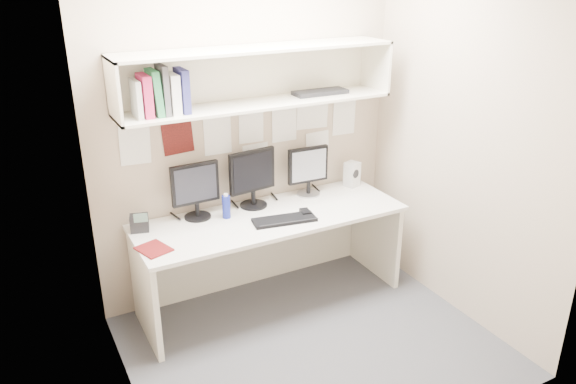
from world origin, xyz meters
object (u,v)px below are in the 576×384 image
monitor_right (308,169)px  monitor_left (195,188)px  desk (271,259)px  speaker (352,174)px  maroon_notebook (154,249)px  keyboard (284,220)px  desk_phone (139,223)px  monitor_center (252,176)px

monitor_right → monitor_left: bearing=-177.5°
desk → monitor_left: monitor_left is taller
speaker → maroon_notebook: speaker is taller
monitor_right → speaker: (0.41, -0.01, -0.11)m
monitor_left → monitor_right: size_ratio=1.05×
monitor_right → keyboard: monitor_right is taller
desk → maroon_notebook: (-0.90, -0.13, 0.37)m
monitor_right → keyboard: size_ratio=0.86×
keyboard → speaker: speaker is taller
desk → desk_phone: bearing=168.0°
monitor_left → monitor_center: size_ratio=0.93×
speaker → desk_phone: (-1.77, -0.01, -0.04)m
desk → monitor_right: size_ratio=5.11×
monitor_right → monitor_center: bearing=-177.4°
keyboard → maroon_notebook: 0.95m
keyboard → maroon_notebook: (-0.95, 0.01, -0.01)m
speaker → monitor_center: bearing=159.7°
desk → desk_phone: 1.02m
monitor_left → monitor_right: bearing=-1.6°
keyboard → maroon_notebook: bearing=-171.0°
monitor_right → speaker: bearing=0.5°
maroon_notebook → monitor_center: bearing=4.2°
desk → desk_phone: (-0.91, 0.19, 0.42)m
speaker → desk_phone: 1.77m
monitor_left → desk_phone: (-0.43, -0.03, -0.17)m
desk_phone → monitor_left: bearing=18.8°
monitor_left → keyboard: (0.53, -0.36, -0.22)m
monitor_left → monitor_right: monitor_left is taller
monitor_right → speaker: 0.43m
keyboard → monitor_center: bearing=112.2°
monitor_right → maroon_notebook: monitor_right is taller
keyboard → speaker: bearing=33.1°
monitor_left → maroon_notebook: 0.59m
monitor_left → keyboard: monitor_left is taller
speaker → maroon_notebook: bearing=171.4°
desk → monitor_right: (0.44, 0.22, 0.58)m
monitor_right → desk_phone: 1.36m
monitor_center → maroon_notebook: bearing=-165.1°
monitor_left → monitor_right: (0.93, 0.00, -0.01)m
maroon_notebook → keyboard: bearing=-18.6°
monitor_center → desk: bearing=-87.3°
monitor_left → monitor_right: 0.93m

